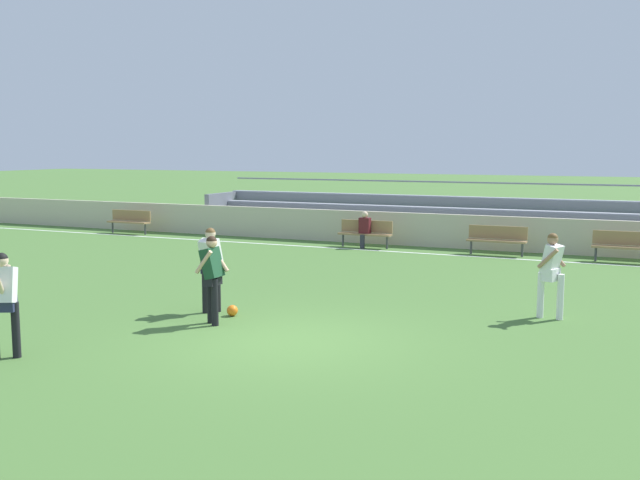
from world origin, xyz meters
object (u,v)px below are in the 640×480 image
at_px(bench_near_bin, 130,220).
at_px(player_white_deep_cover, 211,262).
at_px(spectator_seated, 364,227).
at_px(bleacher_stand, 449,217).
at_px(bench_far_left, 625,244).
at_px(player_dark_pressing_high, 212,272).
at_px(bench_centre_sideline, 366,231).
at_px(player_white_overlapping, 552,268).
at_px(bench_near_wall_gap, 497,238).
at_px(soccer_ball, 232,311).
at_px(player_white_on_ball, 3,296).

bearing_deg(bench_near_bin, player_white_deep_cover, -45.18).
bearing_deg(spectator_seated, bleacher_stand, 56.47).
relative_size(bleacher_stand, spectator_seated, 15.74).
relative_size(bench_far_left, player_white_deep_cover, 1.05).
bearing_deg(player_dark_pressing_high, bench_centre_sideline, 95.97).
bearing_deg(bench_centre_sideline, player_white_overlapping, -49.83).
height_order(spectator_seated, player_dark_pressing_high, player_dark_pressing_high).
xyz_separation_m(bench_near_wall_gap, soccer_ball, (-3.17, -10.52, -0.44)).
xyz_separation_m(bench_centre_sideline, player_white_overlapping, (6.90, -8.18, 0.45)).
xyz_separation_m(bleacher_stand, bench_far_left, (5.93, -3.00, -0.29)).
distance_m(player_white_deep_cover, soccer_ball, 1.08).
xyz_separation_m(player_white_deep_cover, player_white_on_ball, (-1.19, -4.10, -0.03)).
bearing_deg(player_white_overlapping, bench_near_wall_gap, 107.44).
distance_m(bleacher_stand, player_dark_pressing_high, 14.28).
bearing_deg(player_dark_pressing_high, soccer_ball, 91.47).
bearing_deg(soccer_ball, player_white_deep_cover, 167.80).
xyz_separation_m(bench_centre_sideline, spectator_seated, (0.00, -0.12, 0.16)).
bearing_deg(soccer_ball, player_white_overlapping, 22.21).
height_order(bench_centre_sideline, soccer_ball, bench_centre_sideline).
bearing_deg(spectator_seated, player_white_deep_cover, -86.62).
xyz_separation_m(player_white_deep_cover, player_white_overlapping, (6.30, 2.23, -0.03)).
bearing_deg(soccer_ball, bench_near_bin, 135.99).
bearing_deg(bench_near_wall_gap, bench_centre_sideline, 180.00).
xyz_separation_m(bleacher_stand, bench_near_wall_gap, (2.27, -3.00, -0.29)).
height_order(bench_centre_sideline, bench_near_wall_gap, same).
xyz_separation_m(player_white_on_ball, soccer_ball, (1.75, 3.98, -0.89)).
xyz_separation_m(bench_centre_sideline, bench_far_left, (7.99, 0.00, 0.00)).
bearing_deg(player_white_on_ball, player_white_overlapping, 40.19).
distance_m(spectator_seated, player_white_overlapping, 10.62).
xyz_separation_m(bench_far_left, player_white_on_ball, (-8.58, -14.50, 0.46)).
relative_size(player_dark_pressing_high, player_white_on_ball, 1.00).
height_order(bench_far_left, player_white_deep_cover, player_white_deep_cover).
distance_m(bleacher_stand, bench_centre_sideline, 3.65).
distance_m(bench_near_bin, player_white_deep_cover, 14.67).
bearing_deg(bench_far_left, spectator_seated, -179.17).
distance_m(bleacher_stand, bench_near_bin, 12.17).
distance_m(player_dark_pressing_high, soccer_ball, 1.15).
bearing_deg(player_white_overlapping, soccer_ball, -157.79).
relative_size(bench_centre_sideline, bench_far_left, 1.00).
bearing_deg(player_white_overlapping, spectator_seated, 130.58).
height_order(bleacher_stand, player_dark_pressing_high, bleacher_stand).
bearing_deg(player_white_overlapping, player_dark_pressing_high, -151.72).
bearing_deg(player_white_overlapping, bleacher_stand, 113.42).
height_order(bench_near_bin, player_white_on_ball, player_white_on_ball).
relative_size(player_dark_pressing_high, soccer_ball, 7.61).
xyz_separation_m(bench_centre_sideline, soccer_ball, (1.16, -10.52, -0.44)).
distance_m(bleacher_stand, spectator_seated, 3.74).
xyz_separation_m(bench_centre_sideline, bench_near_wall_gap, (4.33, 0.00, 0.00)).
distance_m(bench_near_wall_gap, soccer_ball, 11.00).
bearing_deg(bench_near_wall_gap, spectator_seated, -178.47).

